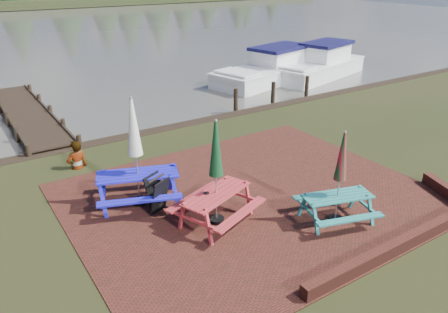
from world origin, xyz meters
name	(u,v)px	position (x,y,z in m)	size (l,w,h in m)	color
ground	(275,214)	(0.00, 0.00, 0.00)	(120.00, 120.00, 0.00)	black
paving	(251,197)	(0.00, 1.00, 0.01)	(9.00, 7.50, 0.02)	#3D1D13
brick_wall	(418,228)	(2.15, -2.42, 0.15)	(6.21, 1.79, 0.30)	#4C1E16
water	(12,33)	(0.00, 37.00, 0.00)	(120.00, 60.00, 0.02)	#4B4740
picnic_table_teal	(338,191)	(0.99, -1.00, 0.79)	(1.97, 1.85, 2.25)	teal
picnic_table_red	(216,189)	(-1.38, 0.50, 0.88)	(2.27, 2.16, 2.52)	#B52E33
picnic_table_blue	(137,169)	(-2.54, 2.31, 0.97)	(2.49, 2.35, 2.77)	#1F1BD0
chalkboard	(157,194)	(-2.30, 1.75, 0.46)	(0.59, 0.74, 0.89)	black
jetty	(28,114)	(-3.50, 11.28, 0.11)	(1.76, 9.08, 1.00)	black
boat_near	(272,70)	(8.96, 11.23, 0.38)	(7.58, 4.14, 1.95)	white
boat_far	(320,66)	(11.74, 10.45, 0.41)	(6.93, 3.93, 2.05)	white
person	(74,142)	(-3.26, 5.29, 0.85)	(0.62, 0.41, 1.70)	gray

